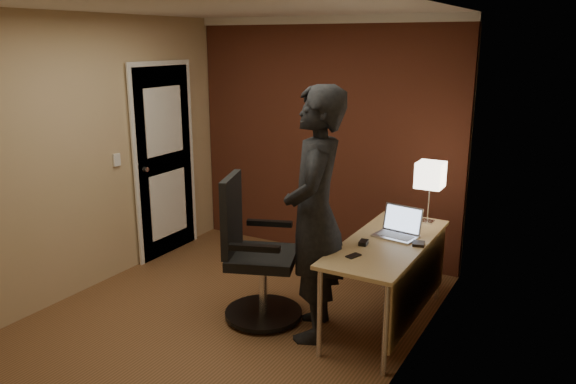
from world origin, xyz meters
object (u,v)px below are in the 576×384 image
object	(u,v)px
desk_lamp	(430,176)
laptop	(399,228)
phone	(353,256)
person	(315,215)
mouse	(364,243)
desk	(396,258)
wallet	(419,244)
office_chair	(254,259)

from	to	relation	value
desk_lamp	laptop	distance (m)	0.58
phone	person	xyz separation A→B (m)	(-0.34, 0.05, 0.24)
laptop	mouse	size ratio (longest dim) A/B	3.63
desk	phone	bearing A→B (deg)	-112.26
desk	person	xyz separation A→B (m)	(-0.52, -0.39, 0.38)
phone	mouse	bearing A→B (deg)	114.14
mouse	desk_lamp	bearing A→B (deg)	62.22
desk_lamp	laptop	bearing A→B (deg)	-103.37
desk	laptop	size ratio (longest dim) A/B	4.13
phone	person	bearing A→B (deg)	-170.14
desk	mouse	xyz separation A→B (m)	(-0.21, -0.17, 0.14)
wallet	laptop	bearing A→B (deg)	146.13
desk	person	size ratio (longest dim) A/B	0.77
desk_lamp	phone	size ratio (longest dim) A/B	4.65
laptop	person	bearing A→B (deg)	-130.98
office_chair	person	size ratio (longest dim) A/B	0.61
mouse	laptop	bearing A→B (deg)	54.97
desk	desk_lamp	xyz separation A→B (m)	(0.07, 0.62, 0.55)
desk	person	world-z (taller)	person
desk_lamp	desk	bearing A→B (deg)	-96.22
laptop	wallet	xyz separation A→B (m)	(0.21, -0.14, -0.05)
mouse	person	size ratio (longest dim) A/B	0.05
desk	office_chair	bearing A→B (deg)	-158.74
mouse	office_chair	bearing A→B (deg)	-172.47
desk	wallet	distance (m)	0.22
laptop	wallet	world-z (taller)	laptop
desk	desk_lamp	distance (m)	0.83
mouse	office_chair	distance (m)	0.92
desk_lamp	person	size ratio (longest dim) A/B	0.27
desk_lamp	office_chair	xyz separation A→B (m)	(-1.13, -1.03, -0.62)
person	mouse	bearing A→B (deg)	104.51
person	wallet	bearing A→B (deg)	100.84
person	desk	bearing A→B (deg)	106.21
desk	mouse	bearing A→B (deg)	-141.02
phone	office_chair	xyz separation A→B (m)	(-0.89, 0.02, -0.21)
laptop	wallet	distance (m)	0.26
laptop	mouse	world-z (taller)	laptop
office_chair	laptop	bearing A→B (deg)	29.65
mouse	wallet	distance (m)	0.43
mouse	office_chair	size ratio (longest dim) A/B	0.08
mouse	wallet	world-z (taller)	mouse
phone	person	size ratio (longest dim) A/B	0.06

